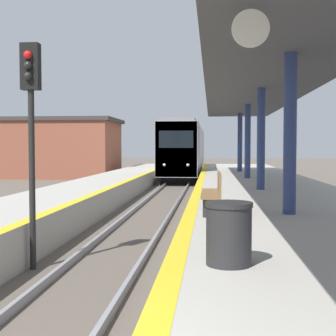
{
  "coord_description": "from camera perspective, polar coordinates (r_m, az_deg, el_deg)",
  "views": [
    {
      "loc": [
        2.13,
        -2.33,
        2.41
      ],
      "look_at": [
        0.41,
        16.25,
        1.57
      ],
      "focal_mm": 50.0,
      "sensor_mm": 36.0,
      "label": 1
    }
  ],
  "objects": [
    {
      "name": "trash_bin",
      "position": [
        6.11,
        7.42,
        -7.9
      ],
      "size": [
        0.61,
        0.61,
        0.81
      ],
      "color": "#262628",
      "rests_on": "platform_right"
    },
    {
      "name": "bench",
      "position": [
        10.84,
        5.62,
        -2.86
      ],
      "size": [
        0.44,
        1.85,
        0.92
      ],
      "color": "brown",
      "rests_on": "platform_right"
    },
    {
      "name": "signal_near",
      "position": [
        9.53,
        -16.37,
        6.57
      ],
      "size": [
        0.36,
        0.31,
        4.42
      ],
      "color": "black",
      "rests_on": "ground"
    },
    {
      "name": "train",
      "position": [
        39.92,
        2.25,
        2.21
      ],
      "size": [
        2.6,
        23.51,
        4.24
      ],
      "color": "black",
      "rests_on": "ground"
    },
    {
      "name": "station_canopy",
      "position": [
        17.14,
        11.32,
        9.5
      ],
      "size": [
        3.99,
        30.89,
        3.81
      ],
      "color": "navy",
      "rests_on": "platform_right"
    },
    {
      "name": "station_building",
      "position": [
        38.83,
        -14.35,
        2.4
      ],
      "size": [
        11.23,
        6.5,
        4.67
      ],
      "color": "brown",
      "rests_on": "ground"
    }
  ]
}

